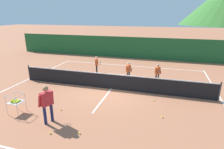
{
  "coord_description": "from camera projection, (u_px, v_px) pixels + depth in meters",
  "views": [
    {
      "loc": [
        3.03,
        -10.15,
        4.35
      ],
      "look_at": [
        0.1,
        -0.17,
        0.99
      ],
      "focal_mm": 30.06,
      "sensor_mm": 36.0,
      "label": 1
    }
  ],
  "objects": [
    {
      "name": "student_0",
      "position": [
        97.0,
        63.0,
        14.18
      ],
      "size": [
        0.54,
        0.57,
        1.34
      ],
      "color": "black",
      "rests_on": "ground"
    },
    {
      "name": "tennis_ball_7",
      "position": [
        61.0,
        110.0,
        8.88
      ],
      "size": [
        0.07,
        0.07,
        0.07
      ],
      "primitive_type": "sphere",
      "color": "yellow",
      "rests_on": "ground"
    },
    {
      "name": "line_sideline_west",
      "position": [
        28.0,
        80.0,
        13.04
      ],
      "size": [
        0.08,
        11.65,
        0.01
      ],
      "primitive_type": "cube",
      "color": "white",
      "rests_on": "ground"
    },
    {
      "name": "line_baseline_far",
      "position": [
        129.0,
        66.0,
        16.51
      ],
      "size": [
        12.13,
        0.08,
        0.01
      ],
      "primitive_type": "cube",
      "color": "white",
      "rests_on": "ground"
    },
    {
      "name": "ground_plane",
      "position": [
        111.0,
        89.0,
        11.42
      ],
      "size": [
        120.0,
        120.0,
        0.0
      ],
      "primitive_type": "plane",
      "color": "#A86647"
    },
    {
      "name": "instructor",
      "position": [
        47.0,
        101.0,
        7.59
      ],
      "size": [
        0.5,
        0.83,
        1.65
      ],
      "color": "#191E4C",
      "rests_on": "ground"
    },
    {
      "name": "ball_cart",
      "position": [
        16.0,
        101.0,
        8.49
      ],
      "size": [
        0.58,
        0.58,
        0.9
      ],
      "color": "#B7B7BC",
      "rests_on": "ground"
    },
    {
      "name": "line_sideline_east",
      "position": [
        222.0,
        101.0,
        9.79
      ],
      "size": [
        0.08,
        11.65,
        0.01
      ],
      "primitive_type": "cube",
      "color": "white",
      "rests_on": "ground"
    },
    {
      "name": "windscreen_fence",
      "position": [
        136.0,
        48.0,
        19.02
      ],
      "size": [
        26.69,
        0.08,
        2.15
      ],
      "primitive_type": "cube",
      "color": "#1E5B2D",
      "rests_on": "ground"
    },
    {
      "name": "tennis_net",
      "position": [
        111.0,
        81.0,
        11.26
      ],
      "size": [
        11.81,
        0.08,
        1.05
      ],
      "color": "#333338",
      "rests_on": "ground"
    },
    {
      "name": "tennis_ball_3",
      "position": [
        50.0,
        133.0,
        7.12
      ],
      "size": [
        0.07,
        0.07,
        0.07
      ],
      "primitive_type": "sphere",
      "color": "yellow",
      "rests_on": "ground"
    },
    {
      "name": "tennis_ball_2",
      "position": [
        162.0,
        117.0,
        8.24
      ],
      "size": [
        0.07,
        0.07,
        0.07
      ],
      "primitive_type": "sphere",
      "color": "yellow",
      "rests_on": "ground"
    },
    {
      "name": "tennis_ball_4",
      "position": [
        154.0,
        100.0,
        9.85
      ],
      "size": [
        0.07,
        0.07,
        0.07
      ],
      "primitive_type": "sphere",
      "color": "yellow",
      "rests_on": "ground"
    },
    {
      "name": "student_1",
      "position": [
        129.0,
        70.0,
        12.61
      ],
      "size": [
        0.42,
        0.69,
        1.29
      ],
      "color": "black",
      "rests_on": "ground"
    },
    {
      "name": "student_2",
      "position": [
        158.0,
        72.0,
        12.21
      ],
      "size": [
        0.43,
        0.7,
        1.27
      ],
      "color": "black",
      "rests_on": "ground"
    },
    {
      "name": "tennis_ball_6",
      "position": [
        80.0,
        133.0,
        7.11
      ],
      "size": [
        0.07,
        0.07,
        0.07
      ],
      "primitive_type": "sphere",
      "color": "yellow",
      "rests_on": "ground"
    },
    {
      "name": "line_service_center",
      "position": [
        111.0,
        89.0,
        11.41
      ],
      "size": [
        0.08,
        6.11,
        0.01
      ],
      "primitive_type": "cube",
      "color": "white",
      "rests_on": "ground"
    }
  ]
}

